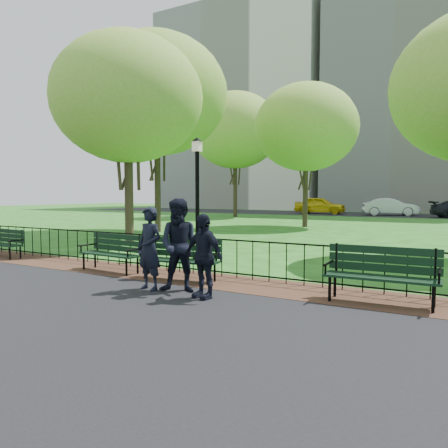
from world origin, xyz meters
The scene contains 20 objects.
ground centered at (0.00, 0.00, 0.00)m, with size 120.00×120.00×0.00m, color #235817.
dirt_strip centered at (0.00, 1.50, 0.01)m, with size 60.00×1.60×0.01m, color #3C2418.
far_street centered at (0.00, 35.00, 0.01)m, with size 70.00×9.00×0.01m, color black.
iron_fence centered at (0.00, 2.00, 0.50)m, with size 24.06×0.06×1.00m.
apartment_west centered at (-22.00, 48.00, 13.00)m, with size 22.00×15.00×26.00m, color silver.
apartment_mid centered at (2.00, 48.00, 15.00)m, with size 24.00×15.00×30.00m, color beige.
park_bench_main centered at (-0.67, 1.15, 0.61)m, with size 1.92×0.75×1.03m.
park_bench_left_a centered at (-2.49, 1.26, 0.58)m, with size 1.82×0.69×1.01m.
park_bench_left_b centered at (-7.10, 1.39, 0.53)m, with size 1.66×0.57×0.93m.
park_bench_right_a centered at (3.88, 1.28, 0.63)m, with size 1.95×0.67×1.09m.
lamppost centered at (-1.91, 4.17, 1.96)m, with size 0.32×0.32×3.59m.
tree_near_w centered at (-6.28, 6.02, 5.52)m, with size 5.70×5.70×7.95m.
tree_mid_w centered at (-8.73, 10.82, 6.86)m, with size 7.09×7.09×9.88m.
tree_far_c centered at (-3.33, 17.61, 5.73)m, with size 5.92×5.92×8.25m.
tree_far_w centered at (-12.04, 25.11, 7.11)m, with size 7.35×7.35×10.24m.
person_left centered at (-0.35, 0.08, 0.84)m, with size 0.61×0.40×1.66m, color black.
person_mid centered at (0.30, 0.25, 0.93)m, with size 0.89×0.46×1.83m, color black.
person_right centered at (0.95, 0.04, 0.79)m, with size 0.92×0.38×1.56m, color black.
taxi centered at (-7.64, 33.94, 0.82)m, with size 1.92×4.77×1.62m, color yellow.
sedan_silver centered at (-1.25, 33.61, 0.78)m, with size 1.62×4.66×1.53m, color #AAAEB2.
Camera 1 is at (5.27, -6.65, 1.94)m, focal length 35.00 mm.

